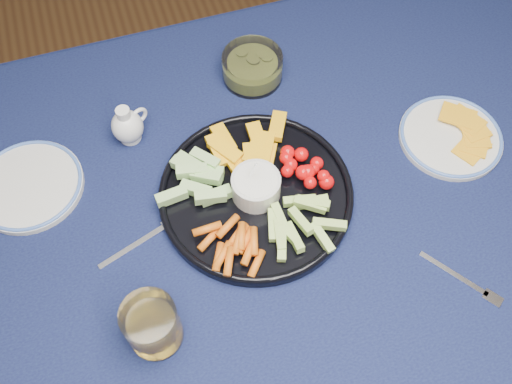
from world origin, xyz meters
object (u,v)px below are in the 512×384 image
object	(u,v)px
crudite_platter	(255,192)
cheese_plate	(451,136)
dining_table	(259,242)
pickle_bowl	(252,68)
juice_tumbler	(153,326)
creamer_pitcher	(128,126)
side_plate_extra	(29,185)

from	to	relation	value
crudite_platter	cheese_plate	world-z (taller)	crudite_platter
dining_table	pickle_bowl	xyz separation A→B (m)	(0.09, 0.33, 0.11)
pickle_bowl	crudite_platter	bearing A→B (deg)	-107.10
dining_table	juice_tumbler	bearing A→B (deg)	-146.55
creamer_pitcher	side_plate_extra	bearing A→B (deg)	-164.48
dining_table	cheese_plate	world-z (taller)	cheese_plate
crudite_platter	creamer_pitcher	distance (m)	0.28
pickle_bowl	juice_tumbler	bearing A→B (deg)	-123.46
dining_table	crudite_platter	distance (m)	0.12
pickle_bowl	cheese_plate	size ratio (longest dim) A/B	0.63
dining_table	pickle_bowl	world-z (taller)	pickle_bowl
pickle_bowl	side_plate_extra	world-z (taller)	pickle_bowl
creamer_pitcher	juice_tumbler	world-z (taller)	juice_tumbler
pickle_bowl	juice_tumbler	size ratio (longest dim) A/B	1.22
juice_tumbler	side_plate_extra	size ratio (longest dim) A/B	0.51
dining_table	creamer_pitcher	distance (m)	0.34
crudite_platter	side_plate_extra	bearing A→B (deg)	159.05
cheese_plate	juice_tumbler	size ratio (longest dim) A/B	1.95
pickle_bowl	side_plate_extra	bearing A→B (deg)	-164.51
cheese_plate	juice_tumbler	bearing A→B (deg)	-162.21
crudite_platter	juice_tumbler	distance (m)	0.30
creamer_pitcher	dining_table	bearing A→B (deg)	-54.48
dining_table	creamer_pitcher	size ratio (longest dim) A/B	19.56
side_plate_extra	creamer_pitcher	bearing A→B (deg)	15.52
crudite_platter	pickle_bowl	xyz separation A→B (m)	(0.09, 0.28, 0.01)
creamer_pitcher	cheese_plate	xyz separation A→B (m)	(0.59, -0.20, -0.03)
crudite_platter	pickle_bowl	world-z (taller)	crudite_platter
dining_table	side_plate_extra	xyz separation A→B (m)	(-0.38, 0.20, 0.10)
side_plate_extra	pickle_bowl	bearing A→B (deg)	15.49
side_plate_extra	crudite_platter	bearing A→B (deg)	-20.95
juice_tumbler	side_plate_extra	bearing A→B (deg)	115.24
creamer_pitcher	juice_tumbler	size ratio (longest dim) A/B	0.83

